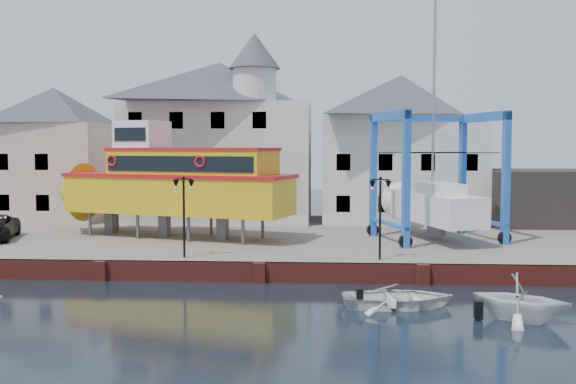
{
  "coord_description": "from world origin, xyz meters",
  "views": [
    {
      "loc": [
        3.31,
        -31.11,
        6.67
      ],
      "look_at": [
        1.0,
        7.0,
        4.0
      ],
      "focal_mm": 40.0,
      "sensor_mm": 36.0,
      "label": 1
    }
  ],
  "objects": [
    {
      "name": "travel_lift",
      "position": [
        9.72,
        9.16,
        3.49
      ],
      "size": [
        8.26,
        10.23,
        14.99
      ],
      "rotation": [
        0.0,
        0.0,
        0.29
      ],
      "color": "#1D5CA8",
      "rests_on": "hardstanding"
    },
    {
      "name": "lamp_post_left",
      "position": [
        -4.0,
        1.2,
        4.17
      ],
      "size": [
        1.12,
        0.32,
        4.2
      ],
      "color": "black",
      "rests_on": "hardstanding"
    },
    {
      "name": "hardstanding",
      "position": [
        0.0,
        11.0,
        0.5
      ],
      "size": [
        44.0,
        22.0,
        1.0
      ],
      "primitive_type": "cube",
      "color": "slate",
      "rests_on": "ground"
    },
    {
      "name": "tour_boat",
      "position": [
        -6.95,
        8.83,
        4.46
      ],
      "size": [
        17.26,
        8.9,
        7.33
      ],
      "rotation": [
        0.0,
        0.0,
        -0.31
      ],
      "color": "#59595E",
      "rests_on": "hardstanding"
    },
    {
      "name": "building_pink",
      "position": [
        -18.0,
        18.0,
        6.15
      ],
      "size": [
        8.0,
        7.0,
        10.3
      ],
      "color": "#C9AE9C",
      "rests_on": "hardstanding"
    },
    {
      "name": "lamp_post_right",
      "position": [
        6.0,
        1.2,
        4.17
      ],
      "size": [
        1.12,
        0.32,
        4.2
      ],
      "color": "black",
      "rests_on": "hardstanding"
    },
    {
      "name": "motorboat_c",
      "position": [
        10.79,
        -6.31,
        0.0
      ],
      "size": [
        4.71,
        4.51,
        1.93
      ],
      "primitive_type": "imported",
      "rotation": [
        0.0,
        0.0,
        1.08
      ],
      "color": "white",
      "rests_on": "ground"
    },
    {
      "name": "building_white_main",
      "position": [
        -4.87,
        18.39,
        7.34
      ],
      "size": [
        14.0,
        8.3,
        14.0
      ],
      "color": "#B9B9B5",
      "rests_on": "hardstanding"
    },
    {
      "name": "motorboat_b",
      "position": [
        6.32,
        -4.43,
        0.0
      ],
      "size": [
        4.98,
        3.76,
        0.97
      ],
      "primitive_type": "imported",
      "rotation": [
        0.0,
        0.0,
        1.66
      ],
      "color": "white",
      "rests_on": "ground"
    },
    {
      "name": "quay_wall",
      "position": [
        -0.0,
        0.1,
        0.5
      ],
      "size": [
        44.0,
        0.47,
        1.0
      ],
      "color": "maroon",
      "rests_on": "ground"
    },
    {
      "name": "shed_dark",
      "position": [
        19.0,
        17.0,
        3.0
      ],
      "size": [
        8.0,
        7.0,
        4.0
      ],
      "primitive_type": "cube",
      "color": "black",
      "rests_on": "hardstanding"
    },
    {
      "name": "building_white_right",
      "position": [
        9.0,
        19.0,
        6.6
      ],
      "size": [
        12.0,
        8.0,
        11.2
      ],
      "color": "#B9B9B5",
      "rests_on": "hardstanding"
    },
    {
      "name": "ground",
      "position": [
        0.0,
        0.0,
        0.0
      ],
      "size": [
        140.0,
        140.0,
        0.0
      ],
      "primitive_type": "plane",
      "color": "black",
      "rests_on": "ground"
    }
  ]
}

